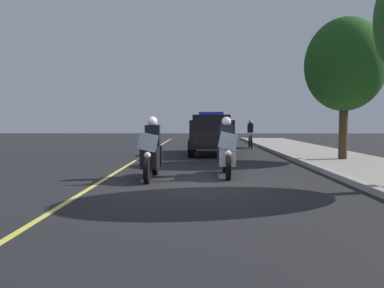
{
  "coord_description": "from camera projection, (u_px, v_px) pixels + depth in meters",
  "views": [
    {
      "loc": [
        8.97,
        0.21,
        1.57
      ],
      "look_at": [
        -1.92,
        0.0,
        0.9
      ],
      "focal_mm": 33.81,
      "sensor_mm": 36.0,
      "label": 1
    }
  ],
  "objects": [
    {
      "name": "ground_plane",
      "position": [
        191.0,
        185.0,
        9.05
      ],
      "size": [
        80.0,
        80.0,
        0.0
      ],
      "primitive_type": "plane",
      "color": "black"
    },
    {
      "name": "curb_strip",
      "position": [
        354.0,
        182.0,
        8.96
      ],
      "size": [
        48.0,
        0.24,
        0.15
      ],
      "primitive_type": "cube",
      "color": "#9E9B93",
      "rests_on": "ground"
    },
    {
      "name": "lane_stripe_center",
      "position": [
        97.0,
        184.0,
        9.09
      ],
      "size": [
        48.0,
        0.12,
        0.01
      ],
      "primitive_type": "cube",
      "color": "#E0D14C",
      "rests_on": "ground"
    },
    {
      "name": "police_motorcycle_lead_left",
      "position": [
        152.0,
        154.0,
        9.92
      ],
      "size": [
        2.14,
        0.57,
        1.72
      ],
      "color": "black",
      "rests_on": "ground"
    },
    {
      "name": "police_motorcycle_lead_right",
      "position": [
        227.0,
        152.0,
        10.46
      ],
      "size": [
        2.14,
        0.57,
        1.72
      ],
      "color": "black",
      "rests_on": "ground"
    },
    {
      "name": "police_suv",
      "position": [
        211.0,
        132.0,
        17.5
      ],
      "size": [
        4.94,
        2.15,
        2.05
      ],
      "color": "black",
      "rests_on": "ground"
    },
    {
      "name": "cyclist_background",
      "position": [
        250.0,
        134.0,
        21.44
      ],
      "size": [
        1.76,
        0.32,
        1.69
      ],
      "color": "black",
      "rests_on": "ground"
    },
    {
      "name": "tree_far_back",
      "position": [
        345.0,
        65.0,
        14.11
      ],
      "size": [
        3.08,
        3.08,
        5.52
      ],
      "color": "#42301E",
      "rests_on": "sidewalk_strip"
    }
  ]
}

